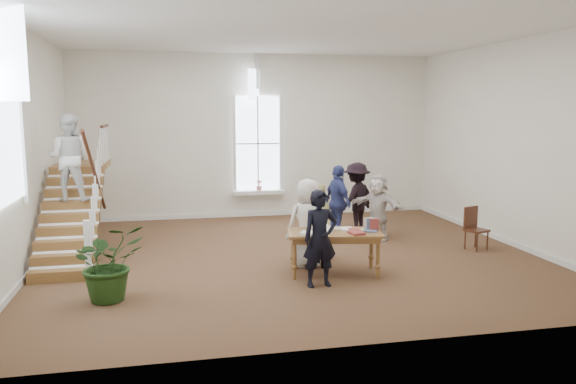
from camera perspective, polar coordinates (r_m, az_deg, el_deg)
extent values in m
plane|color=#4A2D1D|center=(11.66, 0.38, -6.51)|extent=(10.00, 10.00, 0.00)
plane|color=white|center=(15.71, -3.12, 5.68)|extent=(10.00, 0.00, 10.00)
plane|color=white|center=(6.98, 8.30, 2.07)|extent=(10.00, 0.00, 10.00)
plane|color=white|center=(11.34, -25.19, 3.79)|extent=(0.00, 9.00, 9.00)
plane|color=white|center=(13.29, 22.04, 4.56)|extent=(0.00, 9.00, 9.00)
plane|color=white|center=(11.36, 0.40, 15.98)|extent=(10.00, 10.00, 0.00)
cube|color=white|center=(15.69, -2.98, -0.02)|extent=(1.45, 0.28, 0.10)
plane|color=white|center=(15.66, -3.08, 4.93)|extent=(2.60, 0.00, 2.60)
plane|color=white|center=(15.65, -3.13, 10.79)|extent=(0.60, 0.60, 0.85)
plane|color=white|center=(9.85, -26.96, 5.13)|extent=(0.00, 2.40, 2.40)
cube|color=white|center=(15.94, -3.04, -2.22)|extent=(10.00, 0.04, 0.12)
imported|color=pink|center=(15.63, -2.97, 0.69)|extent=(0.17, 0.17, 0.30)
cube|color=brown|center=(10.79, -22.05, -7.84)|extent=(1.10, 0.30, 0.20)
cube|color=brown|center=(11.03, -21.84, -6.41)|extent=(1.10, 0.30, 0.20)
cube|color=brown|center=(11.27, -21.63, -5.04)|extent=(1.10, 0.30, 0.20)
cube|color=brown|center=(11.51, -21.44, -3.73)|extent=(1.10, 0.30, 0.20)
cube|color=brown|center=(11.77, -21.26, -2.47)|extent=(1.10, 0.30, 0.20)
cube|color=brown|center=(12.02, -21.08, -1.27)|extent=(1.10, 0.30, 0.20)
cube|color=brown|center=(12.29, -20.91, -0.12)|extent=(1.10, 0.30, 0.20)
cube|color=brown|center=(12.55, -20.75, 0.99)|extent=(1.10, 0.30, 0.20)
cube|color=brown|center=(12.83, -20.60, 2.04)|extent=(1.10, 0.30, 0.20)
cube|color=brown|center=(13.71, -20.05, 2.62)|extent=(1.10, 1.20, 0.12)
cube|color=white|center=(10.46, -19.67, -5.67)|extent=(0.10, 0.10, 1.10)
cylinder|color=#3D1F10|center=(11.57, -19.04, 1.73)|extent=(0.07, 2.74, 1.86)
imported|color=silver|center=(11.91, -21.33, 3.30)|extent=(0.94, 0.79, 1.72)
cube|color=brown|center=(10.30, 4.75, -4.16)|extent=(1.81, 1.12, 0.05)
cube|color=brown|center=(10.32, 4.74, -4.57)|extent=(1.67, 0.98, 0.10)
cylinder|color=brown|center=(10.03, 0.68, -6.85)|extent=(0.07, 0.07, 0.74)
cylinder|color=brown|center=(10.21, 9.12, -6.68)|extent=(0.07, 0.07, 0.74)
cylinder|color=brown|center=(10.65, 0.50, -5.93)|extent=(0.07, 0.07, 0.74)
cylinder|color=brown|center=(10.82, 8.46, -5.80)|extent=(0.07, 0.07, 0.74)
cube|color=silver|center=(10.37, 6.36, -3.85)|extent=(0.29, 0.31, 0.04)
cube|color=beige|center=(10.42, 3.97, -3.74)|extent=(0.24, 0.26, 0.05)
cube|color=tan|center=(10.45, 7.86, -3.83)|extent=(0.19, 0.22, 0.02)
cube|color=silver|center=(10.19, 4.04, -4.00)|extent=(0.22, 0.27, 0.06)
cube|color=#4C5972|center=(10.12, 3.01, -4.10)|extent=(0.26, 0.31, 0.05)
cube|color=maroon|center=(10.33, 6.70, -3.87)|extent=(0.24, 0.25, 0.05)
cube|color=white|center=(10.44, 6.00, -3.76)|extent=(0.23, 0.26, 0.04)
cube|color=#BFB299|center=(10.55, 2.98, -3.64)|extent=(0.24, 0.32, 0.02)
cube|color=silver|center=(10.55, 3.79, -3.59)|extent=(0.15, 0.22, 0.04)
cube|color=beige|center=(10.15, 2.87, -4.07)|extent=(0.27, 0.29, 0.04)
cube|color=tan|center=(10.51, 4.82, -3.72)|extent=(0.33, 0.36, 0.02)
cube|color=silver|center=(10.00, 2.01, -4.22)|extent=(0.34, 0.34, 0.05)
cube|color=#4C5972|center=(10.36, 8.39, -3.93)|extent=(0.30, 0.28, 0.03)
cube|color=maroon|center=(10.12, 6.97, -4.15)|extent=(0.26, 0.31, 0.05)
imported|color=black|center=(9.56, 3.28, -4.75)|extent=(0.64, 0.46, 1.66)
imported|color=silver|center=(10.76, 2.05, -3.15)|extent=(0.88, 0.62, 1.70)
imported|color=#CCC67F|center=(11.33, 2.91, -3.00)|extent=(0.88, 0.76, 1.53)
imported|color=navy|center=(13.02, 5.11, -1.07)|extent=(0.64, 1.08, 1.73)
imported|color=black|center=(13.63, 6.97, -0.65)|extent=(1.29, 1.17, 1.74)
imported|color=beige|center=(13.14, 9.11, -1.47)|extent=(1.26, 1.39, 1.54)
imported|color=#1B3811|center=(9.36, -17.75, -6.83)|extent=(1.40, 1.33, 1.22)
cube|color=#3D1F10|center=(12.73, 18.62, -3.71)|extent=(0.51, 0.51, 0.05)
cube|color=#3D1F10|center=(12.79, 18.07, -2.45)|extent=(0.39, 0.16, 0.48)
cylinder|color=#3D1F10|center=(12.55, 18.65, -4.90)|extent=(0.04, 0.04, 0.42)
cylinder|color=#3D1F10|center=(12.79, 19.60, -4.70)|extent=(0.04, 0.04, 0.42)
cylinder|color=#3D1F10|center=(12.76, 17.55, -4.63)|extent=(0.04, 0.04, 0.42)
cylinder|color=#3D1F10|center=(13.00, 18.51, -4.44)|extent=(0.04, 0.04, 0.42)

